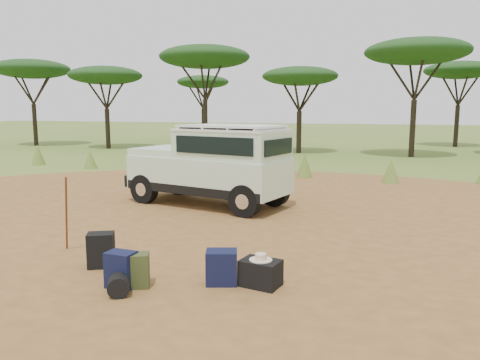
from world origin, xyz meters
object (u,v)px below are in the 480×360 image
(safari_vehicle, at_px, (213,167))
(hard_case, at_px, (261,273))
(duffel_navy, at_px, (222,267))
(backpack_olive, at_px, (136,271))
(walking_staff, at_px, (66,214))
(backpack_black, at_px, (101,250))
(backpack_navy, at_px, (121,270))

(safari_vehicle, height_order, hard_case, safari_vehicle)
(duffel_navy, xyz_separation_m, hard_case, (0.55, 0.09, -0.06))
(safari_vehicle, xyz_separation_m, backpack_olive, (1.02, -5.62, -0.76))
(walking_staff, height_order, duffel_navy, walking_staff)
(safari_vehicle, height_order, backpack_black, safari_vehicle)
(walking_staff, distance_m, hard_case, 3.70)
(backpack_navy, xyz_separation_m, backpack_olive, (0.20, 0.07, -0.01))
(safari_vehicle, distance_m, backpack_olive, 5.77)
(backpack_black, relative_size, backpack_olive, 1.13)
(safari_vehicle, distance_m, backpack_navy, 5.80)
(walking_staff, xyz_separation_m, backpack_olive, (1.98, -1.08, -0.44))
(safari_vehicle, relative_size, backpack_olive, 9.26)
(safari_vehicle, xyz_separation_m, walking_staff, (-0.96, -4.55, -0.33))
(safari_vehicle, distance_m, walking_staff, 4.66)
(safari_vehicle, bearing_deg, backpack_black, -75.54)
(backpack_navy, xyz_separation_m, hard_case, (1.85, 0.64, -0.07))
(duffel_navy, bearing_deg, backpack_olive, -173.89)
(safari_vehicle, xyz_separation_m, backpack_navy, (0.82, -5.69, -0.75))
(walking_staff, distance_m, backpack_olive, 2.30)
(walking_staff, distance_m, backpack_black, 1.20)
(backpack_black, bearing_deg, backpack_olive, -57.47)
(backpack_navy, height_order, hard_case, backpack_navy)
(hard_case, bearing_deg, walking_staff, -176.79)
(backpack_black, xyz_separation_m, backpack_navy, (0.77, -0.65, -0.02))
(backpack_olive, relative_size, duffel_navy, 0.99)
(safari_vehicle, xyz_separation_m, hard_case, (2.67, -5.05, -0.82))
(duffel_navy, distance_m, hard_case, 0.56)
(backpack_navy, bearing_deg, backpack_olive, 23.12)
(backpack_olive, bearing_deg, backpack_black, 124.89)
(backpack_black, xyz_separation_m, backpack_olive, (0.97, -0.58, -0.03))
(backpack_olive, height_order, duffel_navy, duffel_navy)
(backpack_olive, bearing_deg, duffel_navy, -0.25)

